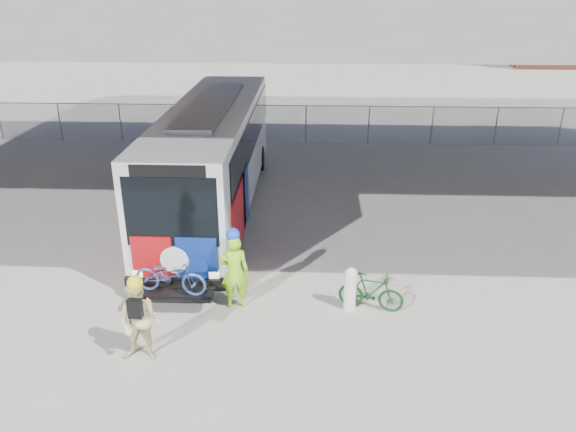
# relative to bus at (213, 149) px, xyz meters

# --- Properties ---
(ground) EXTENTS (160.00, 160.00, 0.00)m
(ground) POSITION_rel_bus_xyz_m (2.00, -3.62, -2.11)
(ground) COLOR #9E9991
(ground) RESTS_ON ground
(bus) EXTENTS (2.67, 13.01, 3.69)m
(bus) POSITION_rel_bus_xyz_m (0.00, 0.00, 0.00)
(bus) COLOR silver
(bus) RESTS_ON ground
(overpass) EXTENTS (40.00, 16.00, 7.95)m
(overpass) POSITION_rel_bus_xyz_m (2.00, 0.38, 4.44)
(overpass) COLOR #605E59
(overpass) RESTS_ON ground
(chainlink_fence) EXTENTS (30.00, 0.06, 30.00)m
(chainlink_fence) POSITION_rel_bus_xyz_m (2.00, 8.38, -0.68)
(chainlink_fence) COLOR gray
(chainlink_fence) RESTS_ON ground
(bollard) EXTENTS (0.29, 0.29, 1.12)m
(bollard) POSITION_rel_bus_xyz_m (4.28, -6.32, -1.51)
(bollard) COLOR silver
(bollard) RESTS_ON ground
(cyclist_hivis) EXTENTS (0.76, 0.57, 2.08)m
(cyclist_hivis) POSITION_rel_bus_xyz_m (1.50, -6.32, -1.10)
(cyclist_hivis) COLOR #90E217
(cyclist_hivis) RESTS_ON ground
(cyclist_tan) EXTENTS (0.93, 0.75, 2.00)m
(cyclist_tan) POSITION_rel_bus_xyz_m (-0.18, -8.48, -1.16)
(cyclist_tan) COLOR beige
(cyclist_tan) RESTS_ON ground
(bike_parked) EXTENTS (1.64, 0.80, 0.95)m
(bike_parked) POSITION_rel_bus_xyz_m (4.78, -6.32, -1.63)
(bike_parked) COLOR #154119
(bike_parked) RESTS_ON ground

